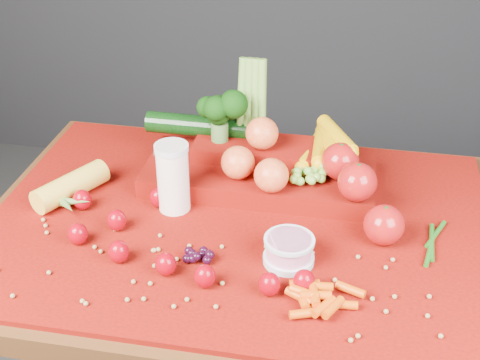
% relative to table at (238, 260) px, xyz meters
% --- Properties ---
extents(table, '(1.10, 0.80, 0.75)m').
position_rel_table_xyz_m(table, '(0.00, 0.00, 0.00)').
color(table, '#3B250D').
rests_on(table, ground).
extents(red_cloth, '(1.05, 0.75, 0.01)m').
position_rel_table_xyz_m(red_cloth, '(0.00, 0.00, 0.10)').
color(red_cloth, '#700F03').
rests_on(red_cloth, table).
extents(milk_glass, '(0.07, 0.07, 0.16)m').
position_rel_table_xyz_m(milk_glass, '(-0.14, 0.02, 0.19)').
color(milk_glass, white).
rests_on(milk_glass, red_cloth).
extents(yogurt_bowl, '(0.10, 0.10, 0.05)m').
position_rel_table_xyz_m(yogurt_bowl, '(0.12, -0.12, 0.14)').
color(yogurt_bowl, silver).
rests_on(yogurt_bowl, red_cloth).
extents(strawberry_scatter, '(0.54, 0.28, 0.05)m').
position_rel_table_xyz_m(strawberry_scatter, '(-0.12, -0.14, 0.13)').
color(strawberry_scatter, maroon).
rests_on(strawberry_scatter, red_cloth).
extents(dark_grape_cluster, '(0.06, 0.05, 0.03)m').
position_rel_table_xyz_m(dark_grape_cluster, '(-0.05, -0.15, 0.12)').
color(dark_grape_cluster, black).
rests_on(dark_grape_cluster, red_cloth).
extents(soybean_scatter, '(0.84, 0.24, 0.01)m').
position_rel_table_xyz_m(soybean_scatter, '(0.00, -0.20, 0.11)').
color(soybean_scatter, '#9E7E44').
rests_on(soybean_scatter, red_cloth).
extents(corn_ear, '(0.24, 0.26, 0.06)m').
position_rel_table_xyz_m(corn_ear, '(-0.38, -0.01, 0.13)').
color(corn_ear, yellow).
rests_on(corn_ear, red_cloth).
extents(potato, '(0.09, 0.07, 0.06)m').
position_rel_table_xyz_m(potato, '(-0.20, 0.17, 0.14)').
color(potato, brown).
rests_on(potato, red_cloth).
extents(baby_carrot_pile, '(0.18, 0.18, 0.03)m').
position_rel_table_xyz_m(baby_carrot_pile, '(0.21, -0.22, 0.12)').
color(baby_carrot_pile, '#CA4507').
rests_on(baby_carrot_pile, red_cloth).
extents(green_bean_pile, '(0.14, 0.12, 0.01)m').
position_rel_table_xyz_m(green_bean_pile, '(0.41, -0.01, 0.11)').
color(green_bean_pile, '#1B5613').
rests_on(green_bean_pile, red_cloth).
extents(produce_mound, '(0.61, 0.37, 0.27)m').
position_rel_table_xyz_m(produce_mound, '(0.05, 0.15, 0.17)').
color(produce_mound, '#700F03').
rests_on(produce_mound, red_cloth).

